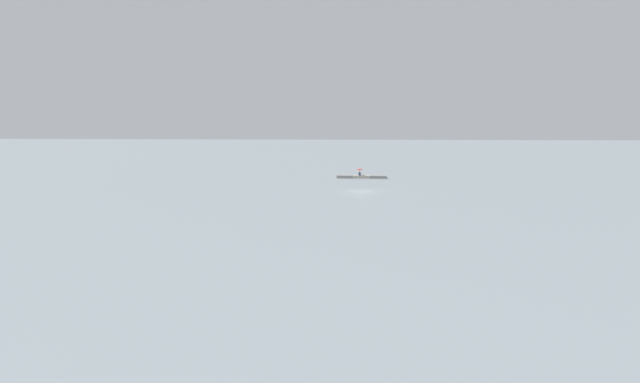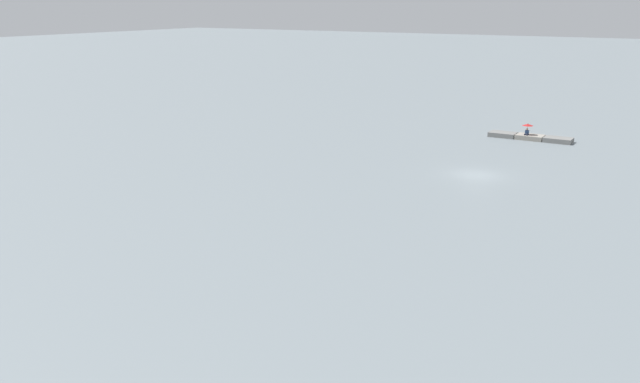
# 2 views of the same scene
# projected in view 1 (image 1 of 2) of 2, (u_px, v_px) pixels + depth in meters

# --- Properties ---
(ground_plane) EXTENTS (500.00, 500.00, 0.00)m
(ground_plane) POSITION_uv_depth(u_px,v_px,m) (362.00, 191.00, 72.91)
(ground_plane) COLOR slate
(seawall_pier) EXTENTS (8.97, 1.95, 0.52)m
(seawall_pier) POSITION_uv_depth(u_px,v_px,m) (361.00, 177.00, 91.00)
(seawall_pier) COLOR slate
(seawall_pier) RESTS_ON ground_plane
(person_seated_blue_left) EXTENTS (0.40, 0.60, 0.73)m
(person_seated_blue_left) POSITION_uv_depth(u_px,v_px,m) (360.00, 174.00, 90.74)
(person_seated_blue_left) COLOR #1E2333
(person_seated_blue_left) RESTS_ON seawall_pier
(umbrella_open_red) EXTENTS (1.16, 1.16, 1.26)m
(umbrella_open_red) POSITION_uv_depth(u_px,v_px,m) (360.00, 169.00, 90.81)
(umbrella_open_red) COLOR black
(umbrella_open_red) RESTS_ON seawall_pier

